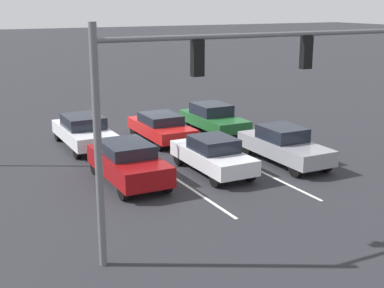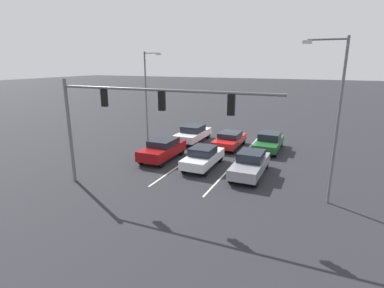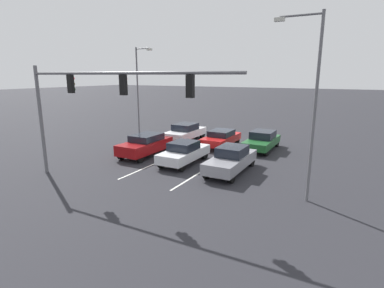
# 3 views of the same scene
# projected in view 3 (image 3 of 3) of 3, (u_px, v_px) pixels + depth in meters

# --- Properties ---
(ground_plane) EXTENTS (240.00, 240.00, 0.00)m
(ground_plane) POSITION_uv_depth(u_px,v_px,m) (224.00, 144.00, 25.69)
(ground_plane) COLOR #28282D
(lane_stripe_left_divider) EXTENTS (0.12, 17.25, 0.01)m
(lane_stripe_left_divider) POSITION_uv_depth(u_px,v_px,m) (232.00, 153.00, 22.62)
(lane_stripe_left_divider) COLOR silver
(lane_stripe_left_divider) RESTS_ON ground_plane
(lane_stripe_center_divider) EXTENTS (0.12, 17.25, 0.01)m
(lane_stripe_center_divider) POSITION_uv_depth(u_px,v_px,m) (191.00, 148.00, 24.25)
(lane_stripe_center_divider) COLOR silver
(lane_stripe_center_divider) RESTS_ON ground_plane
(car_maroon_rightlane_front) EXTENTS (1.91, 4.50, 1.56)m
(car_maroon_rightlane_front) POSITION_uv_depth(u_px,v_px,m) (145.00, 144.00, 21.79)
(car_maroon_rightlane_front) COLOR maroon
(car_maroon_rightlane_front) RESTS_ON ground_plane
(car_silver_midlane_front) EXTENTS (1.76, 4.36, 1.49)m
(car_silver_midlane_front) POSITION_uv_depth(u_px,v_px,m) (184.00, 152.00, 19.83)
(car_silver_midlane_front) COLOR silver
(car_silver_midlane_front) RESTS_ON ground_plane
(car_gray_leftlane_front) EXTENTS (1.76, 4.76, 1.57)m
(car_gray_leftlane_front) POSITION_uv_depth(u_px,v_px,m) (231.00, 159.00, 18.08)
(car_gray_leftlane_front) COLOR gray
(car_gray_leftlane_front) RESTS_ON ground_plane
(car_darkgreen_leftlane_second) EXTENTS (1.90, 4.56, 1.48)m
(car_darkgreen_leftlane_second) POSITION_uv_depth(u_px,v_px,m) (262.00, 140.00, 23.49)
(car_darkgreen_leftlane_second) COLOR #1E5928
(car_darkgreen_leftlane_second) RESTS_ON ground_plane
(car_red_midlane_second) EXTENTS (1.90, 4.45, 1.36)m
(car_red_midlane_second) POSITION_uv_depth(u_px,v_px,m) (221.00, 138.00, 24.58)
(car_red_midlane_second) COLOR red
(car_red_midlane_second) RESTS_ON ground_plane
(car_white_rightlane_second) EXTENTS (1.95, 4.73, 1.53)m
(car_white_rightlane_second) POSITION_uv_depth(u_px,v_px,m) (185.00, 132.00, 26.84)
(car_white_rightlane_second) COLOR silver
(car_white_rightlane_second) RESTS_ON ground_plane
(traffic_signal_gantry) EXTENTS (12.50, 0.37, 6.29)m
(traffic_signal_gantry) POSITION_uv_depth(u_px,v_px,m) (91.00, 95.00, 15.21)
(traffic_signal_gantry) COLOR slate
(traffic_signal_gantry) RESTS_ON ground_plane
(street_lamp_right_shoulder) EXTENTS (1.72, 0.24, 8.14)m
(street_lamp_right_shoulder) POSITION_uv_depth(u_px,v_px,m) (139.00, 88.00, 26.75)
(street_lamp_right_shoulder) COLOR slate
(street_lamp_right_shoulder) RESTS_ON ground_plane
(street_lamp_left_shoulder) EXTENTS (2.06, 0.24, 8.37)m
(street_lamp_left_shoulder) POSITION_uv_depth(u_px,v_px,m) (311.00, 97.00, 13.06)
(street_lamp_left_shoulder) COLOR slate
(street_lamp_left_shoulder) RESTS_ON ground_plane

